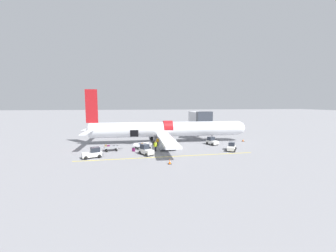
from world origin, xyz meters
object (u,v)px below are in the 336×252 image
(suitcase_on_tarmac_upright, at_px, (134,150))
(baggage_cart_loading, at_px, (143,145))
(ground_crew_loader_a, at_px, (158,142))
(baggage_tug_mid, at_px, (93,153))
(ground_crew_supervisor, at_px, (155,145))
(baggage_tug_lead, at_px, (146,150))
(baggage_tug_spare, at_px, (212,141))
(baggage_tug_rear, at_px, (231,147))
(ground_crew_loader_b, at_px, (155,146))
(airplane, at_px, (165,130))
(ground_crew_driver, at_px, (165,143))
(baggage_cart_queued, at_px, (111,148))

(suitcase_on_tarmac_upright, bearing_deg, baggage_cart_loading, 53.34)
(baggage_cart_loading, xyz_separation_m, ground_crew_loader_a, (3.00, 1.96, 0.32))
(baggage_tug_mid, height_order, ground_crew_supervisor, ground_crew_supervisor)
(baggage_tug_lead, height_order, baggage_tug_spare, baggage_tug_lead)
(baggage_tug_rear, height_order, ground_crew_loader_b, ground_crew_loader_b)
(ground_crew_loader_a, bearing_deg, baggage_tug_mid, -144.75)
(airplane, relative_size, ground_crew_loader_b, 20.83)
(airplane, relative_size, ground_crew_driver, 19.98)
(baggage_cart_loading, bearing_deg, baggage_tug_lead, -86.18)
(baggage_cart_loading, bearing_deg, baggage_tug_spare, 5.59)
(baggage_tug_mid, relative_size, baggage_cart_queued, 0.96)
(baggage_cart_loading, distance_m, suitcase_on_tarmac_upright, 3.02)
(baggage_tug_mid, bearing_deg, baggage_cart_loading, 35.99)
(ground_crew_loader_a, bearing_deg, ground_crew_loader_b, -99.99)
(baggage_tug_rear, bearing_deg, airplane, 139.02)
(airplane, distance_m, ground_crew_driver, 5.89)
(baggage_tug_rear, bearing_deg, baggage_cart_queued, 172.19)
(baggage_tug_spare, bearing_deg, airplane, 157.34)
(ground_crew_driver, relative_size, suitcase_on_tarmac_upright, 2.54)
(ground_crew_loader_b, bearing_deg, suitcase_on_tarmac_upright, 174.54)
(ground_crew_loader_a, bearing_deg, ground_crew_supervisor, -101.24)
(baggage_tug_spare, distance_m, suitcase_on_tarmac_upright, 16.73)
(airplane, distance_m, baggage_tug_rear, 14.80)
(baggage_cart_queued, relative_size, ground_crew_driver, 1.90)
(baggage_tug_mid, relative_size, ground_crew_supervisor, 1.93)
(ground_crew_loader_a, bearing_deg, baggage_tug_lead, -110.81)
(baggage_tug_mid, xyz_separation_m, baggage_tug_rear, (24.25, 1.67, -0.07))
(baggage_tug_spare, height_order, ground_crew_loader_b, ground_crew_loader_b)
(baggage_tug_spare, xyz_separation_m, ground_crew_driver, (-10.15, -1.59, 0.28))
(baggage_tug_mid, xyz_separation_m, ground_crew_loader_a, (11.14, 7.87, 0.17))
(baggage_tug_rear, height_order, baggage_cart_queued, baggage_tug_rear)
(baggage_tug_lead, bearing_deg, baggage_cart_queued, 148.41)
(baggage_cart_loading, bearing_deg, ground_crew_supervisor, -39.91)
(airplane, bearing_deg, baggage_tug_mid, -139.54)
(baggage_tug_lead, distance_m, baggage_tug_mid, 8.52)
(ground_crew_loader_b, bearing_deg, baggage_cart_loading, 127.77)
(ground_crew_loader_a, height_order, ground_crew_supervisor, ground_crew_supervisor)
(baggage_tug_lead, xyz_separation_m, ground_crew_supervisor, (1.90, 3.17, 0.18))
(baggage_tug_rear, distance_m, ground_crew_driver, 12.46)
(baggage_cart_loading, height_order, ground_crew_driver, ground_crew_driver)
(baggage_tug_lead, bearing_deg, baggage_tug_rear, 2.88)
(ground_crew_loader_a, relative_size, ground_crew_supervisor, 0.97)
(airplane, xyz_separation_m, ground_crew_supervisor, (-2.83, -7.22, -1.97))
(baggage_tug_lead, xyz_separation_m, ground_crew_driver, (4.01, 4.86, 0.23))
(baggage_tug_rear, height_order, baggage_cart_loading, baggage_tug_rear)
(baggage_tug_spare, distance_m, ground_crew_driver, 10.28)
(ground_crew_loader_a, xyz_separation_m, suitcase_on_tarmac_upright, (-4.79, -4.37, -0.57))
(baggage_cart_queued, distance_m, ground_crew_supervisor, 8.12)
(baggage_cart_queued, relative_size, suitcase_on_tarmac_upright, 4.82)
(ground_crew_driver, bearing_deg, suitcase_on_tarmac_upright, -159.99)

